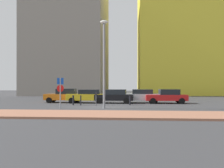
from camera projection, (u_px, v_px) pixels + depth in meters
ground_plane at (102, 107)px, 21.83m from camera, size 120.00×120.00×0.00m
sidewalk_brick at (92, 114)px, 16.00m from camera, size 40.00×3.98×0.14m
parked_car_orange at (65, 95)px, 27.38m from camera, size 4.31×1.98×1.59m
parked_car_yellow at (87, 96)px, 26.81m from camera, size 4.34×2.02×1.50m
parked_car_black at (115, 96)px, 26.56m from camera, size 4.27×2.19×1.52m
parked_car_silver at (141, 96)px, 27.04m from camera, size 4.65×2.04×1.52m
parked_car_red at (167, 96)px, 26.31m from camera, size 4.50×2.14×1.55m
parking_sign_post at (60, 89)px, 20.47m from camera, size 0.60×0.10×2.67m
parking_meter at (96, 97)px, 23.41m from camera, size 0.18×0.14×1.32m
street_lamp at (104, 57)px, 20.66m from camera, size 0.70×0.36×7.62m
traffic_bollard_near at (130, 100)px, 24.07m from camera, size 0.17×0.17×0.94m
traffic_bollard_mid at (73, 100)px, 24.13m from camera, size 0.16×0.16×0.98m
traffic_bollard_far at (81, 100)px, 23.74m from camera, size 0.12×0.12×0.98m
building_colorful_midrise at (182, 35)px, 51.25m from camera, size 18.69×16.74×25.24m
building_under_construction at (69, 41)px, 49.49m from camera, size 14.98×15.29×21.95m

